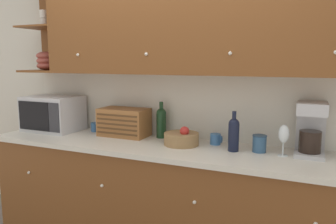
{
  "coord_description": "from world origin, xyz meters",
  "views": [
    {
      "loc": [
        1.08,
        -2.69,
        1.63
      ],
      "look_at": [
        0.0,
        -0.22,
        1.21
      ],
      "focal_mm": 35.0,
      "sensor_mm": 36.0,
      "label": 1
    }
  ],
  "objects": [
    {
      "name": "wall_back",
      "position": [
        0.0,
        0.03,
        1.3
      ],
      "size": [
        5.48,
        0.06,
        2.6
      ],
      "color": "beige",
      "rests_on": "ground_plane"
    },
    {
      "name": "counter_unit",
      "position": [
        0.0,
        -0.32,
        0.48
      ],
      "size": [
        3.1,
        0.67,
        0.96
      ],
      "color": "brown",
      "rests_on": "ground_plane"
    },
    {
      "name": "backsplash_panel",
      "position": [
        0.0,
        -0.01,
        1.24
      ],
      "size": [
        3.08,
        0.01,
        0.57
      ],
      "color": "silver",
      "rests_on": "counter_unit"
    },
    {
      "name": "upper_cabinets",
      "position": [
        0.17,
        -0.18,
        1.97
      ],
      "size": [
        3.08,
        0.38,
        0.9
      ],
      "color": "brown",
      "rests_on": "backsplash_panel"
    },
    {
      "name": "microwave",
      "position": [
        -1.22,
        -0.24,
        1.12
      ],
      "size": [
        0.52,
        0.39,
        0.34
      ],
      "color": "silver",
      "rests_on": "counter_unit"
    },
    {
      "name": "mug_blue_second",
      "position": [
        -0.81,
        -0.12,
        1.0
      ],
      "size": [
        0.1,
        0.09,
        0.09
      ],
      "color": "#38669E",
      "rests_on": "counter_unit"
    },
    {
      "name": "bread_box",
      "position": [
        -0.46,
        -0.17,
        1.08
      ],
      "size": [
        0.44,
        0.25,
        0.25
      ],
      "color": "#996033",
      "rests_on": "counter_unit"
    },
    {
      "name": "second_wine_bottle",
      "position": [
        -0.12,
        -0.1,
        1.1
      ],
      "size": [
        0.09,
        0.09,
        0.32
      ],
      "color": "#19381E",
      "rests_on": "counter_unit"
    },
    {
      "name": "fruit_basket",
      "position": [
        0.14,
        -0.27,
        1.01
      ],
      "size": [
        0.28,
        0.28,
        0.16
      ],
      "color": "#937047",
      "rests_on": "counter_unit"
    },
    {
      "name": "mug",
      "position": [
        0.39,
        -0.15,
        1.0
      ],
      "size": [
        0.1,
        0.09,
        0.09
      ],
      "color": "#38669E",
      "rests_on": "counter_unit"
    },
    {
      "name": "wine_bottle",
      "position": [
        0.57,
        -0.29,
        1.09
      ],
      "size": [
        0.08,
        0.08,
        0.31
      ],
      "color": "black",
      "rests_on": "counter_unit"
    },
    {
      "name": "storage_canister",
      "position": [
        0.75,
        -0.23,
        1.02
      ],
      "size": [
        0.11,
        0.11,
        0.13
      ],
      "color": "#33567A",
      "rests_on": "counter_unit"
    },
    {
      "name": "wine_glass",
      "position": [
        0.92,
        -0.27,
        1.11
      ],
      "size": [
        0.07,
        0.07,
        0.23
      ],
      "color": "silver",
      "rests_on": "counter_unit"
    },
    {
      "name": "coffee_maker",
      "position": [
        1.1,
        -0.16,
        1.16
      ],
      "size": [
        0.2,
        0.26,
        0.39
      ],
      "color": "#B7B7BC",
      "rests_on": "counter_unit"
    }
  ]
}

